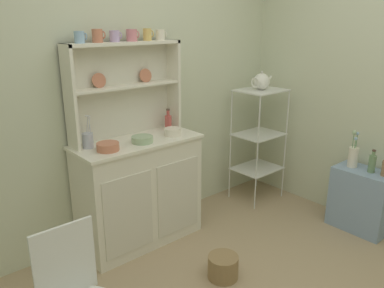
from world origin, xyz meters
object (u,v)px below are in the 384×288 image
(side_shelf_blue, at_px, (361,200))
(bowl_mixing_large, at_px, (108,147))
(hutch_shelf_unit, at_px, (123,83))
(porcelain_teapot, at_px, (261,81))
(cup_sky_0, at_px, (80,37))
(floor_basket, at_px, (223,267))
(bakers_rack, at_px, (259,131))
(utensil_jar, at_px, (88,140))
(oil_bottle, at_px, (372,163))
(hutch_cabinet, at_px, (139,190))
(flower_vase, at_px, (353,155))
(jam_bottle, at_px, (168,122))

(side_shelf_blue, relative_size, bowl_mixing_large, 3.40)
(hutch_shelf_unit, bearing_deg, porcelain_teapot, -10.50)
(porcelain_teapot, bearing_deg, cup_sky_0, 172.96)
(floor_basket, xyz_separation_m, porcelain_teapot, (1.20, 0.72, 1.12))
(bakers_rack, relative_size, utensil_jar, 4.66)
(bakers_rack, relative_size, cup_sky_0, 13.27)
(hutch_shelf_unit, height_order, cup_sky_0, cup_sky_0)
(floor_basket, height_order, porcelain_teapot, porcelain_teapot)
(oil_bottle, bearing_deg, hutch_cabinet, 143.73)
(hutch_cabinet, relative_size, bakers_rack, 0.89)
(oil_bottle, bearing_deg, bowl_mixing_large, 149.95)
(bakers_rack, relative_size, flower_vase, 3.44)
(hutch_shelf_unit, height_order, utensil_jar, hutch_shelf_unit)
(cup_sky_0, distance_m, bowl_mixing_large, 0.78)
(side_shelf_blue, bearing_deg, hutch_shelf_unit, 141.06)
(bakers_rack, xyz_separation_m, bowl_mixing_large, (-1.66, 0.02, 0.19))
(hutch_cabinet, relative_size, porcelain_teapot, 4.07)
(hutch_cabinet, bearing_deg, jam_bottle, 13.09)
(hutch_cabinet, xyz_separation_m, utensil_jar, (-0.37, 0.08, 0.49))
(hutch_cabinet, xyz_separation_m, flower_vase, (1.56, -0.98, 0.20))
(hutch_shelf_unit, xyz_separation_m, bakers_rack, (1.36, -0.25, -0.59))
(bakers_rack, height_order, flower_vase, bakers_rack)
(side_shelf_blue, xyz_separation_m, cup_sky_0, (-1.91, 1.22, 1.38))
(bakers_rack, xyz_separation_m, porcelain_teapot, (-0.00, 0.00, 0.49))
(hutch_cabinet, height_order, bakers_rack, bakers_rack)
(floor_basket, xyz_separation_m, bowl_mixing_large, (-0.45, 0.73, 0.82))
(bakers_rack, height_order, cup_sky_0, cup_sky_0)
(hutch_cabinet, height_order, utensil_jar, utensil_jar)
(utensil_jar, height_order, oil_bottle, utensil_jar)
(oil_bottle, bearing_deg, hutch_shelf_unit, 140.01)
(hutch_shelf_unit, height_order, oil_bottle, hutch_shelf_unit)
(hutch_shelf_unit, bearing_deg, hutch_cabinet, -90.00)
(hutch_shelf_unit, height_order, flower_vase, hutch_shelf_unit)
(floor_basket, relative_size, utensil_jar, 0.90)
(oil_bottle, bearing_deg, cup_sky_0, 146.37)
(flower_vase, bearing_deg, hutch_cabinet, 147.94)
(porcelain_teapot, distance_m, flower_vase, 1.07)
(hutch_cabinet, xyz_separation_m, side_shelf_blue, (1.56, -1.10, -0.18))
(bowl_mixing_large, bearing_deg, cup_sky_0, 104.89)
(bowl_mixing_large, distance_m, utensil_jar, 0.17)
(hutch_shelf_unit, relative_size, flower_vase, 2.85)
(floor_basket, bearing_deg, flower_vase, -6.93)
(side_shelf_blue, relative_size, cup_sky_0, 6.43)
(floor_basket, xyz_separation_m, cup_sky_0, (-0.51, 0.93, 1.57))
(jam_bottle, distance_m, oil_bottle, 1.74)
(porcelain_teapot, bearing_deg, bakers_rack, -0.00)
(bowl_mixing_large, height_order, porcelain_teapot, porcelain_teapot)
(utensil_jar, xyz_separation_m, porcelain_teapot, (1.73, -0.17, 0.27))
(hutch_cabinet, height_order, bowl_mixing_large, bowl_mixing_large)
(floor_basket, bearing_deg, hutch_shelf_unit, 99.43)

